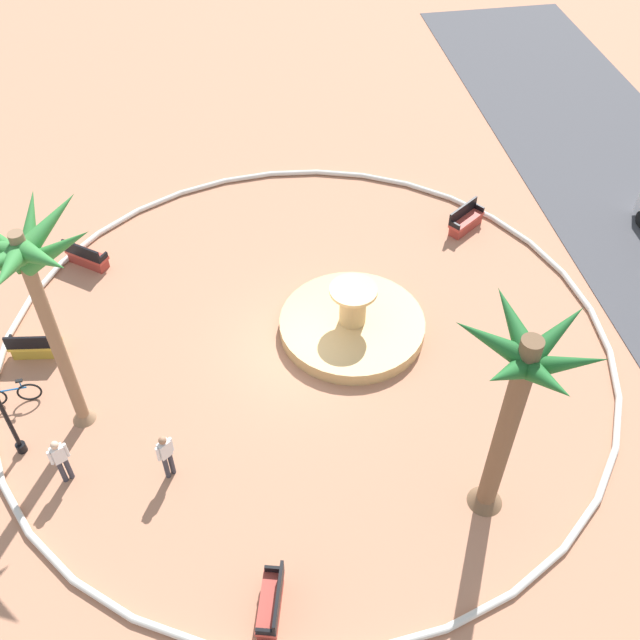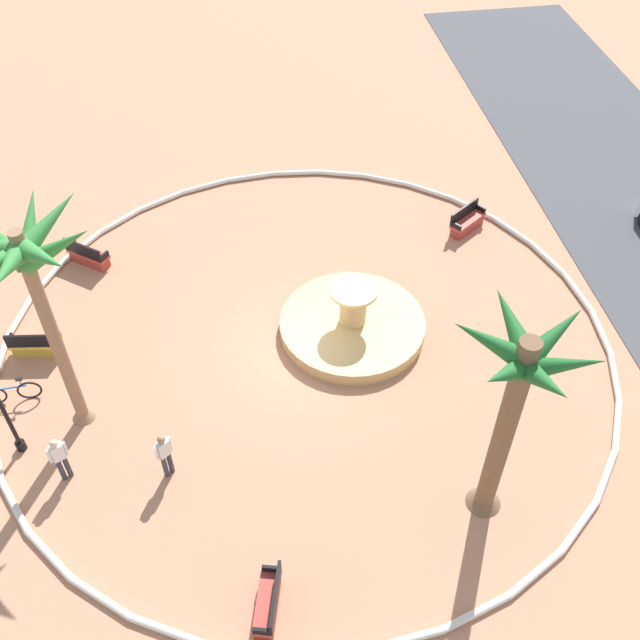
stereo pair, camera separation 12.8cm
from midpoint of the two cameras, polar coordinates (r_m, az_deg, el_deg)
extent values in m
plane|color=tan|center=(23.64, -1.24, -2.08)|extent=(80.00, 80.00, 0.00)
torus|color=silver|center=(23.57, -1.24, -1.92)|extent=(19.50, 19.50, 0.20)
cylinder|color=tan|center=(24.00, 2.34, -0.42)|extent=(4.73, 4.73, 0.45)
cylinder|color=teal|center=(24.02, 2.34, -0.48)|extent=(4.16, 4.16, 0.34)
cylinder|color=tan|center=(23.38, 2.40, 1.06)|extent=(0.85, 0.85, 1.28)
cylinder|color=#E0B370|center=(22.90, 2.45, 2.31)|extent=(1.51, 1.51, 0.12)
cylinder|color=#8E6B4C|center=(20.38, -20.04, -1.32)|extent=(0.36, 0.36, 6.94)
cone|color=#8E6B4C|center=(22.71, -18.03, -6.89)|extent=(0.68, 0.68, 0.50)
cone|color=#337F38|center=(17.65, -23.13, 3.65)|extent=(2.04, 0.76, 1.06)
cone|color=#337F38|center=(17.63, -20.90, 4.45)|extent=(1.88, 1.73, 1.02)
cone|color=#337F38|center=(18.18, -19.85, 5.22)|extent=(0.79, 2.00, 1.44)
cone|color=#337F38|center=(18.72, -20.42, 7.04)|extent=(1.85, 1.76, 1.13)
cone|color=#337F38|center=(19.06, -21.70, 6.68)|extent=(2.00, 0.83, 1.45)
cylinder|color=brown|center=(18.16, 13.97, -8.37)|extent=(0.50, 0.50, 6.32)
cone|color=brown|center=(20.53, 12.53, -13.18)|extent=(0.95, 0.95, 0.50)
cone|color=#1E6028|center=(15.68, 16.92, -4.51)|extent=(1.85, 0.76, 1.30)
cone|color=#1E6028|center=(16.14, 18.26, -3.21)|extent=(1.36, 1.83, 1.33)
cone|color=#1E6028|center=(16.52, 17.56, -1.00)|extent=(1.35, 1.87, 1.13)
cone|color=#1E6028|center=(16.43, 14.49, -0.06)|extent=(1.87, 0.76, 1.00)
cone|color=#1E6028|center=(15.99, 12.90, -1.57)|extent=(1.37, 1.86, 1.11)
cone|color=#1E6028|center=(15.60, 14.11, -4.02)|extent=(1.49, 1.79, 1.30)
cube|color=#B73D33|center=(18.58, -4.10, -20.96)|extent=(1.67, 0.88, 0.12)
cube|color=black|center=(18.29, -3.45, -20.65)|extent=(1.57, 0.47, 0.50)
cube|color=#9C342B|center=(18.82, -4.06, -21.27)|extent=(1.54, 0.81, 0.39)
cube|color=black|center=(18.17, -4.47, -22.93)|extent=(0.19, 0.46, 0.24)
cube|color=black|center=(18.76, -3.80, -18.70)|extent=(0.19, 0.46, 0.24)
cube|color=#B73D33|center=(28.30, 11.13, 7.63)|extent=(1.35, 1.59, 0.12)
cube|color=black|center=(28.21, 10.88, 8.30)|extent=(1.01, 1.34, 0.50)
cube|color=#9C342B|center=(28.45, 11.06, 7.23)|extent=(1.24, 1.46, 0.39)
cube|color=black|center=(28.74, 12.07, 8.48)|extent=(0.41, 0.33, 0.24)
cube|color=black|center=(27.70, 10.25, 7.20)|extent=(0.41, 0.33, 0.24)
cube|color=#B73D33|center=(27.51, -17.71, 4.84)|extent=(1.36, 1.58, 0.12)
cube|color=black|center=(27.22, -18.13, 5.06)|extent=(1.02, 1.33, 0.50)
cube|color=#9C342B|center=(27.67, -17.60, 4.44)|extent=(1.25, 1.46, 0.39)
cube|color=black|center=(27.88, -18.93, 5.48)|extent=(0.41, 0.33, 0.24)
cube|color=black|center=(26.98, -16.58, 4.63)|extent=(0.41, 0.33, 0.24)
cube|color=gold|center=(24.79, -21.31, -1.77)|extent=(0.70, 1.65, 0.12)
cube|color=black|center=(24.45, -21.60, -1.66)|extent=(0.28, 1.60, 0.50)
cube|color=gold|center=(24.96, -21.16, -2.17)|extent=(0.64, 1.52, 0.39)
cube|color=black|center=(24.96, -23.02, -1.58)|extent=(0.46, 0.14, 0.24)
cube|color=black|center=(24.45, -19.74, -1.52)|extent=(0.46, 0.14, 0.24)
cylinder|color=black|center=(21.59, -23.30, -6.83)|extent=(0.12, 0.12, 3.22)
cylinder|color=black|center=(22.68, -22.25, -9.10)|extent=(0.28, 0.28, 0.30)
torus|color=black|center=(23.62, -21.70, -5.20)|extent=(0.11, 0.72, 0.72)
cylinder|color=#1E66B2|center=(23.57, -23.03, -5.00)|extent=(0.11, 0.95, 0.05)
cylinder|color=#1E66B2|center=(23.38, -22.30, -4.65)|extent=(0.04, 0.04, 0.30)
cube|color=black|center=(23.26, -22.42, -4.38)|extent=(0.11, 0.21, 0.06)
cylinder|color=#33333D|center=(21.43, -19.50, -10.96)|extent=(0.14, 0.14, 0.90)
cylinder|color=#33333D|center=(21.44, -19.05, -10.75)|extent=(0.14, 0.14, 0.90)
cube|color=white|center=(20.86, -19.75, -9.73)|extent=(0.33, 0.39, 0.56)
sphere|color=beige|center=(20.55, -20.02, -9.08)|extent=(0.22, 0.22, 0.22)
cylinder|color=white|center=(20.85, -20.31, -9.98)|extent=(0.09, 0.09, 0.53)
cylinder|color=white|center=(20.87, -19.20, -9.47)|extent=(0.09, 0.09, 0.53)
cylinder|color=#33333D|center=(20.75, -11.99, -11.05)|extent=(0.14, 0.14, 0.91)
cylinder|color=#33333D|center=(20.80, -11.60, -10.76)|extent=(0.14, 0.14, 0.91)
cube|color=white|center=(20.18, -12.10, -9.75)|extent=(0.37, 0.39, 0.56)
sphere|color=#9E7051|center=(19.86, -12.28, -9.09)|extent=(0.22, 0.22, 0.22)
cylinder|color=white|center=(20.12, -12.60, -10.11)|extent=(0.09, 0.09, 0.53)
cylinder|color=white|center=(20.24, -11.61, -9.39)|extent=(0.09, 0.09, 0.53)
camera|label=1|loc=(0.06, -90.16, -0.16)|focal=41.37mm
camera|label=2|loc=(0.06, 89.84, 0.16)|focal=41.37mm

